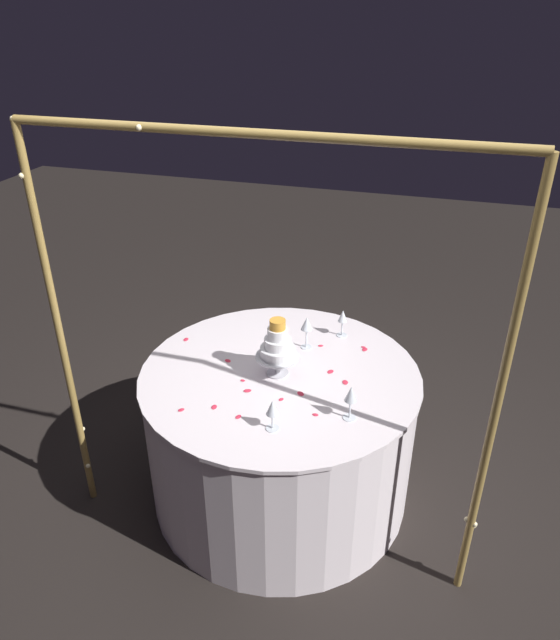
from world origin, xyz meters
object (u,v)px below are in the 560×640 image
at_px(decorative_arch, 255,307).
at_px(wine_glass_3, 307,325).
at_px(wine_glass_2, 272,409).
at_px(main_table, 280,434).
at_px(tiered_cake, 278,346).
at_px(wine_glass_1, 343,318).
at_px(wine_glass_0, 351,396).

relative_size(decorative_arch, wine_glass_3, 11.07).
distance_m(wine_glass_2, wine_glass_3, 0.71).
bearing_deg(main_table, wine_glass_3, -103.61).
distance_m(decorative_arch, tiered_cake, 0.52).
bearing_deg(decorative_arch, tiered_cake, -88.87).
height_order(decorative_arch, tiered_cake, decorative_arch).
height_order(main_table, wine_glass_3, wine_glass_3).
bearing_deg(decorative_arch, wine_glass_3, -96.15).
bearing_deg(tiered_cake, wine_glass_1, -116.49).
distance_m(main_table, wine_glass_0, 0.71).
height_order(main_table, wine_glass_1, wine_glass_1).
bearing_deg(wine_glass_1, wine_glass_3, 48.55).
distance_m(wine_glass_0, wine_glass_1, 0.74).
bearing_deg(main_table, wine_glass_0, 146.94).
relative_size(decorative_arch, wine_glass_2, 13.50).
bearing_deg(tiered_cake, wine_glass_2, 103.80).
relative_size(wine_glass_1, wine_glass_3, 0.86).
relative_size(decorative_arch, tiered_cake, 6.64).
bearing_deg(wine_glass_0, tiered_cake, -31.16).
bearing_deg(wine_glass_1, main_table, 63.61).
xyz_separation_m(main_table, wine_glass_0, (-0.40, 0.26, 0.52)).
relative_size(main_table, tiered_cake, 4.62).
bearing_deg(wine_glass_0, wine_glass_3, -57.88).
bearing_deg(wine_glass_3, tiered_cake, 75.54).
relative_size(wine_glass_0, wine_glass_3, 0.93).
relative_size(tiered_cake, wine_glass_0, 1.80).
bearing_deg(wine_glass_1, tiered_cake, 63.51).
bearing_deg(wine_glass_2, decorative_arch, -39.56).
distance_m(wine_glass_0, wine_glass_2, 0.35).
height_order(decorative_arch, wine_glass_0, decorative_arch).
relative_size(tiered_cake, wine_glass_2, 2.03).
bearing_deg(decorative_arch, wine_glass_2, 140.44).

